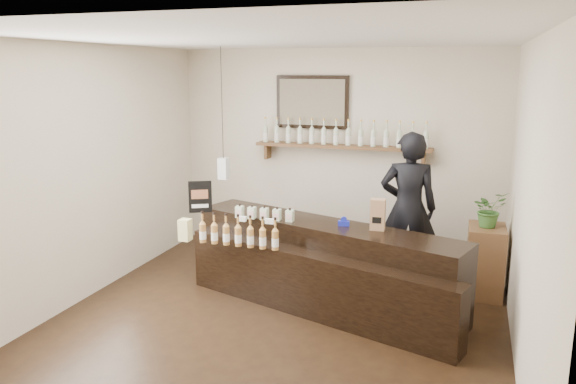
# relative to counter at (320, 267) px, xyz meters

# --- Properties ---
(ground) EXTENTS (5.00, 5.00, 0.00)m
(ground) POSITION_rel_counter_xyz_m (-0.30, -0.58, -0.42)
(ground) COLOR black
(ground) RESTS_ON ground
(room_shell) EXTENTS (5.00, 5.00, 5.00)m
(room_shell) POSITION_rel_counter_xyz_m (-0.30, -0.58, 1.29)
(room_shell) COLOR beige
(room_shell) RESTS_ON ground
(back_wall_decor) EXTENTS (2.66, 0.96, 1.69)m
(back_wall_decor) POSITION_rel_counter_xyz_m (-0.44, 1.79, 1.33)
(back_wall_decor) COLOR brown
(back_wall_decor) RESTS_ON ground
(counter) EXTENTS (3.19, 1.80, 1.04)m
(counter) POSITION_rel_counter_xyz_m (0.00, 0.00, 0.00)
(counter) COLOR black
(counter) RESTS_ON ground
(promo_sign) EXTENTS (0.25, 0.14, 0.37)m
(promo_sign) POSITION_rel_counter_xyz_m (-1.48, 0.11, 0.65)
(promo_sign) COLOR black
(promo_sign) RESTS_ON counter
(paper_bag) EXTENTS (0.16, 0.12, 0.33)m
(paper_bag) POSITION_rel_counter_xyz_m (0.59, 0.04, 0.63)
(paper_bag) COLOR #8A6142
(paper_bag) RESTS_ON counter
(tape_dispenser) EXTENTS (0.13, 0.06, 0.10)m
(tape_dispenser) POSITION_rel_counter_xyz_m (0.23, 0.08, 0.51)
(tape_dispenser) COLOR #1720A3
(tape_dispenser) RESTS_ON counter
(side_cabinet) EXTENTS (0.41, 0.56, 0.80)m
(side_cabinet) POSITION_rel_counter_xyz_m (1.70, 0.84, -0.02)
(side_cabinet) COLOR brown
(side_cabinet) RESTS_ON ground
(potted_plant) EXTENTS (0.48, 0.47, 0.40)m
(potted_plant) POSITION_rel_counter_xyz_m (1.70, 0.84, 0.59)
(potted_plant) COLOR #366227
(potted_plant) RESTS_ON side_cabinet
(shopkeeper) EXTENTS (0.82, 0.60, 2.06)m
(shopkeeper) POSITION_rel_counter_xyz_m (0.81, 0.97, 0.61)
(shopkeeper) COLOR black
(shopkeeper) RESTS_ON ground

